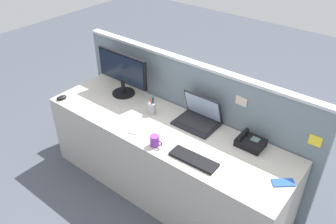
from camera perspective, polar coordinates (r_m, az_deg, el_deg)
ground_plane at (r=3.34m, az=-0.55°, el=-12.36°), size 10.00×10.00×0.00m
desk at (r=3.10m, az=-0.58°, el=-7.77°), size 2.25×0.67×0.71m
cubicle_divider at (r=3.19m, az=3.63°, el=-1.13°), size 2.41×0.08×1.17m
desktop_monitor at (r=3.24m, az=-7.57°, el=6.75°), size 0.58×0.22×0.42m
laptop at (r=2.90m, az=5.17°, el=-0.75°), size 0.35×0.27×0.25m
desk_phone at (r=2.73m, az=13.44°, el=-4.85°), size 0.21×0.17×0.09m
keyboard_main at (r=2.54m, az=4.27°, el=-7.83°), size 0.37×0.13×0.02m
computer_mouse_right_hand at (r=3.38m, az=-17.24°, el=2.30°), size 0.08×0.11×0.03m
pen_cup at (r=3.01m, az=-2.65°, el=0.66°), size 0.07×0.07×0.19m
cell_phone_silver_slab at (r=2.85m, az=-5.57°, el=-2.80°), size 0.12×0.15×0.01m
cell_phone_blue_case at (r=2.50m, az=18.57°, el=-11.05°), size 0.16×0.15×0.01m
coffee_mug at (r=2.65m, az=-2.18°, el=-4.80°), size 0.11×0.07×0.09m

